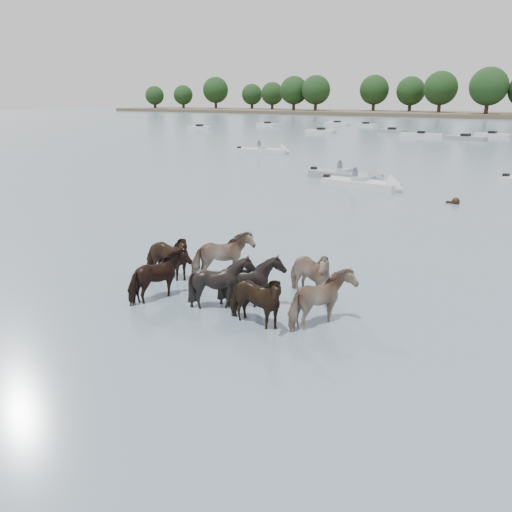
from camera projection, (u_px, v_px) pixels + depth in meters
The scene contains 8 objects.
ground at pixel (158, 288), 16.64m from camera, with size 400.00×400.00×0.00m, color slate.
shoreline at pixel (327, 112), 173.39m from camera, with size 160.00×30.00×1.00m, color #4C4233.
pony_herd at pixel (236, 278), 15.48m from camera, with size 7.61×4.37×1.66m.
swimming_pony at pixel (455, 202), 29.62m from camera, with size 0.72×0.44×0.44m.
motorboat_a at pixel (354, 177), 37.88m from camera, with size 5.83×2.06×1.92m.
motorboat_b at pixel (371, 186), 34.16m from camera, with size 5.60×1.96×1.92m.
motorboat_f at pixel (270, 151), 55.02m from camera, with size 5.50×3.39×1.92m.
treeline at pixel (352, 91), 166.72m from camera, with size 145.98×23.42×12.60m.
Camera 1 is at (11.22, -11.35, 5.65)m, focal length 38.38 mm.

